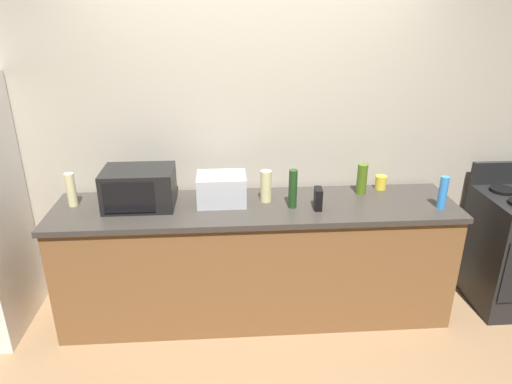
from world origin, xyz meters
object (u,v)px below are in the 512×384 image
(toaster_oven, at_px, (222,189))
(mug_yellow, at_px, (381,182))
(bottle_vinegar, at_px, (266,186))
(bottle_olive_oil, at_px, (362,179))
(microwave, at_px, (139,188))
(cordless_phone, at_px, (318,199))
(bottle_spray_cleaner, at_px, (443,192))
(bottle_hand_soap, at_px, (71,190))
(bottle_wine, at_px, (293,189))

(toaster_oven, xyz_separation_m, mug_yellow, (1.21, 0.18, -0.05))
(bottle_vinegar, relative_size, bottle_olive_oil, 1.00)
(microwave, xyz_separation_m, bottle_vinegar, (0.88, 0.02, -0.02))
(toaster_oven, bearing_deg, mug_yellow, 8.45)
(microwave, distance_m, cordless_phone, 1.24)
(toaster_oven, xyz_separation_m, bottle_olive_oil, (1.03, 0.10, 0.01))
(bottle_vinegar, bearing_deg, bottle_spray_cleaner, -9.66)
(microwave, relative_size, cordless_phone, 3.20)
(mug_yellow, bearing_deg, microwave, -173.84)
(bottle_hand_soap, xyz_separation_m, mug_yellow, (2.25, 0.15, -0.07))
(bottle_olive_oil, height_order, mug_yellow, bottle_olive_oil)
(bottle_vinegar, bearing_deg, bottle_olive_oil, 7.17)
(bottle_hand_soap, distance_m, bottle_vinegar, 1.35)
(bottle_hand_soap, bearing_deg, bottle_vinegar, -0.65)
(bottle_vinegar, bearing_deg, bottle_hand_soap, 179.35)
(bottle_spray_cleaner, height_order, bottle_vinegar, bottle_spray_cleaner)
(bottle_vinegar, relative_size, mug_yellow, 2.20)
(bottle_vinegar, bearing_deg, mug_yellow, 10.79)
(bottle_spray_cleaner, bearing_deg, microwave, 174.98)
(toaster_oven, xyz_separation_m, cordless_phone, (0.66, -0.15, -0.03))
(microwave, distance_m, bottle_olive_oil, 1.60)
(microwave, relative_size, mug_yellow, 4.62)
(microwave, bearing_deg, bottle_vinegar, 1.38)
(microwave, xyz_separation_m, cordless_phone, (1.23, -0.14, -0.06))
(microwave, bearing_deg, bottle_wine, -5.26)
(toaster_oven, distance_m, mug_yellow, 1.22)
(microwave, bearing_deg, bottle_hand_soap, 175.54)
(bottle_olive_oil, bearing_deg, microwave, -176.01)
(microwave, xyz_separation_m, toaster_oven, (0.57, 0.01, -0.03))
(bottle_wine, bearing_deg, toaster_oven, 167.37)
(microwave, distance_m, mug_yellow, 1.79)
(cordless_phone, height_order, bottle_olive_oil, bottle_olive_oil)
(bottle_olive_oil, bearing_deg, toaster_oven, -174.49)
(microwave, relative_size, bottle_olive_oil, 2.10)
(cordless_phone, bearing_deg, bottle_olive_oil, 38.38)
(cordless_phone, height_order, bottle_vinegar, bottle_vinegar)
(cordless_phone, relative_size, bottle_olive_oil, 0.66)
(bottle_spray_cleaner, height_order, mug_yellow, bottle_spray_cleaner)
(bottle_spray_cleaner, relative_size, mug_yellow, 2.22)
(bottle_hand_soap, xyz_separation_m, bottle_vinegar, (1.35, -0.02, -0.00))
(bottle_hand_soap, height_order, mug_yellow, bottle_hand_soap)
(toaster_oven, relative_size, bottle_wine, 1.24)
(bottle_vinegar, bearing_deg, cordless_phone, -24.50)
(mug_yellow, bearing_deg, bottle_vinegar, -169.21)
(microwave, height_order, bottle_spray_cleaner, microwave)
(cordless_phone, distance_m, bottle_vinegar, 0.38)
(microwave, relative_size, bottle_hand_soap, 2.01)
(bottle_spray_cleaner, distance_m, bottle_vinegar, 1.22)
(bottle_vinegar, xyz_separation_m, mug_yellow, (0.89, 0.17, -0.06))
(bottle_wine, distance_m, bottle_spray_cleaner, 1.03)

